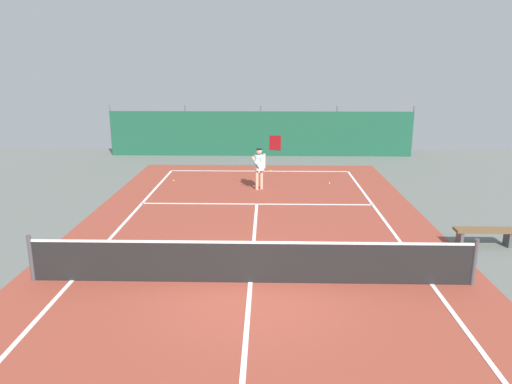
# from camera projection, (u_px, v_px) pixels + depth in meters

# --- Properties ---
(ground_plane) EXTENTS (36.00, 36.00, 0.00)m
(ground_plane) POSITION_uv_depth(u_px,v_px,m) (250.00, 282.00, 11.09)
(ground_plane) COLOR slate
(court_surface) EXTENTS (11.02, 26.60, 0.01)m
(court_surface) POSITION_uv_depth(u_px,v_px,m) (250.00, 282.00, 11.09)
(court_surface) COLOR brown
(court_surface) RESTS_ON ground
(tennis_net) EXTENTS (10.12, 0.10, 1.10)m
(tennis_net) POSITION_uv_depth(u_px,v_px,m) (250.00, 262.00, 10.96)
(tennis_net) COLOR black
(tennis_net) RESTS_ON ground
(back_fence) EXTENTS (16.30, 0.98, 2.70)m
(back_fence) POSITION_uv_depth(u_px,v_px,m) (261.00, 142.00, 26.72)
(back_fence) COLOR #195138
(back_fence) RESTS_ON ground
(tennis_player) EXTENTS (0.56, 0.83, 1.64)m
(tennis_player) POSITION_uv_depth(u_px,v_px,m) (259.00, 166.00, 19.11)
(tennis_player) COLOR #D8AD8C
(tennis_player) RESTS_ON ground
(tennis_ball_near_player) EXTENTS (0.07, 0.07, 0.07)m
(tennis_ball_near_player) POSITION_uv_depth(u_px,v_px,m) (271.00, 171.00, 22.57)
(tennis_ball_near_player) COLOR #CCDB33
(tennis_ball_near_player) RESTS_ON ground
(tennis_ball_midcourt) EXTENTS (0.07, 0.07, 0.07)m
(tennis_ball_midcourt) POSITION_uv_depth(u_px,v_px,m) (329.00, 183.00, 20.20)
(tennis_ball_midcourt) COLOR #CCDB33
(tennis_ball_midcourt) RESTS_ON ground
(tennis_ball_by_sideline) EXTENTS (0.07, 0.07, 0.07)m
(tennis_ball_by_sideline) POSITION_uv_depth(u_px,v_px,m) (174.00, 181.00, 20.66)
(tennis_ball_by_sideline) COLOR #CCDB33
(tennis_ball_by_sideline) RESTS_ON ground
(parked_car) EXTENTS (2.15, 4.27, 1.68)m
(parked_car) POSITION_uv_depth(u_px,v_px,m) (266.00, 135.00, 28.20)
(parked_car) COLOR maroon
(parked_car) RESTS_ON ground
(courtside_bench) EXTENTS (1.60, 0.40, 0.49)m
(courtside_bench) POSITION_uv_depth(u_px,v_px,m) (484.00, 233.00, 13.25)
(courtside_bench) COLOR brown
(courtside_bench) RESTS_ON ground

